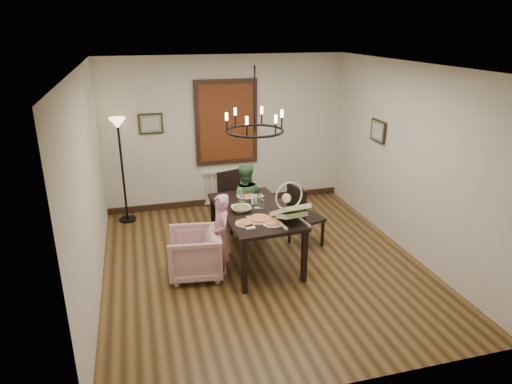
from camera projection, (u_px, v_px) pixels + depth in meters
name	position (u px, v px, depth m)	size (l,w,h in m)	color
room_shell	(256.00, 165.00, 6.52)	(4.51, 5.00, 2.81)	brown
dining_table	(255.00, 215.00, 6.54)	(1.09, 1.78, 0.80)	black
chair_far	(235.00, 201.00, 7.66)	(0.44, 0.44, 0.99)	black
chair_right	(307.00, 215.00, 7.08)	(0.45, 0.45, 1.03)	black
armchair	(195.00, 253.00, 6.26)	(0.71, 0.73, 0.66)	beige
elderly_woman	(221.00, 241.00, 6.29)	(0.35, 0.23, 0.96)	pink
seated_man	(244.00, 208.00, 7.31)	(0.51, 0.40, 1.05)	#467545
baby_bouncer	(290.00, 209.00, 6.05)	(0.42, 0.58, 0.38)	#D8F1A6
salad_bowl	(241.00, 209.00, 6.44)	(0.34, 0.34, 0.08)	white
pizza_platter	(260.00, 219.00, 6.14)	(0.32, 0.32, 0.04)	tan
drinking_glass	(262.00, 204.00, 6.53)	(0.07, 0.07, 0.14)	silver
window_blinds	(226.00, 122.00, 8.34)	(1.00, 0.03, 1.40)	brown
radiator	(228.00, 186.00, 8.79)	(0.92, 0.12, 0.62)	silver
picture_back	(151.00, 124.00, 8.00)	(0.42, 0.03, 0.36)	black
picture_right	(378.00, 131.00, 7.46)	(0.42, 0.03, 0.36)	black
floor_lamp	(123.00, 172.00, 7.84)	(0.30, 0.30, 1.80)	black
chandelier	(255.00, 131.00, 6.11)	(0.80, 0.80, 0.04)	black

